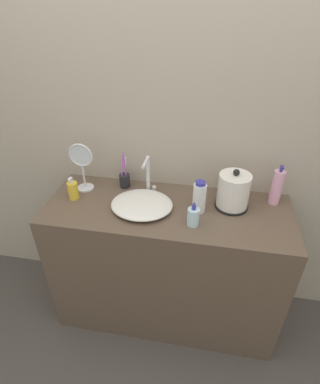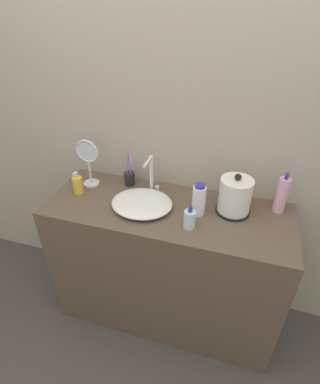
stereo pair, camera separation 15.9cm
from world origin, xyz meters
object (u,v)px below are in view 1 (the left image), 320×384
object	(u,v)px
electric_kettle	(233,192)
faucet	(148,174)
hand_cream_bottle	(193,216)
lotion_bottle	(73,190)
vanity_mirror	(82,164)
shampoo_bottle	(199,197)
mouthwash_bottle	(277,187)
toothbrush_cup	(125,180)

from	to	relation	value
electric_kettle	faucet	bearing A→B (deg)	173.83
hand_cream_bottle	lotion_bottle	bearing A→B (deg)	170.49
electric_kettle	vanity_mirror	world-z (taller)	vanity_mirror
shampoo_bottle	vanity_mirror	world-z (taller)	vanity_mirror
mouthwash_bottle	hand_cream_bottle	xyz separation A→B (m)	(-0.43, -0.27, -0.05)
mouthwash_bottle	vanity_mirror	xyz separation A→B (m)	(-1.09, -0.05, 0.06)
toothbrush_cup	mouthwash_bottle	bearing A→B (deg)	-0.99
electric_kettle	mouthwash_bottle	xyz separation A→B (m)	(0.23, 0.08, 0.01)
electric_kettle	hand_cream_bottle	world-z (taller)	electric_kettle
faucet	shampoo_bottle	distance (m)	0.33
faucet	lotion_bottle	distance (m)	0.43
electric_kettle	vanity_mirror	xyz separation A→B (m)	(-0.86, 0.03, 0.07)
shampoo_bottle	vanity_mirror	size ratio (longest dim) A/B	0.63
toothbrush_cup	shampoo_bottle	size ratio (longest dim) A/B	1.21
hand_cream_bottle	toothbrush_cup	bearing A→B (deg)	146.48
faucet	electric_kettle	size ratio (longest dim) A/B	1.00
toothbrush_cup	shampoo_bottle	xyz separation A→B (m)	(0.46, -0.17, 0.04)
faucet	hand_cream_bottle	xyz separation A→B (m)	(0.28, -0.25, -0.07)
faucet	lotion_bottle	size ratio (longest dim) A/B	1.67
shampoo_bottle	lotion_bottle	bearing A→B (deg)	-179.47
faucet	electric_kettle	bearing A→B (deg)	-6.17
faucet	mouthwash_bottle	bearing A→B (deg)	2.34
mouthwash_bottle	toothbrush_cup	bearing A→B (deg)	179.01
faucet	toothbrush_cup	world-z (taller)	faucet
lotion_bottle	hand_cream_bottle	xyz separation A→B (m)	(0.69, -0.12, -0.00)
toothbrush_cup	hand_cream_bottle	world-z (taller)	toothbrush_cup
faucet	hand_cream_bottle	bearing A→B (deg)	-41.19
electric_kettle	vanity_mirror	size ratio (longest dim) A/B	0.79
toothbrush_cup	hand_cream_bottle	distance (m)	0.52
electric_kettle	shampoo_bottle	distance (m)	0.19
toothbrush_cup	faucet	bearing A→B (deg)	-15.68
lotion_bottle	faucet	bearing A→B (deg)	17.68
hand_cream_bottle	mouthwash_bottle	bearing A→B (deg)	32.71
lotion_bottle	vanity_mirror	size ratio (longest dim) A/B	0.47
toothbrush_cup	shampoo_bottle	world-z (taller)	toothbrush_cup
toothbrush_cup	mouthwash_bottle	distance (m)	0.87
mouthwash_bottle	hand_cream_bottle	bearing A→B (deg)	-147.29
faucet	toothbrush_cup	distance (m)	0.18
lotion_bottle	vanity_mirror	xyz separation A→B (m)	(0.02, 0.11, 0.11)
toothbrush_cup	shampoo_bottle	bearing A→B (deg)	-20.16
electric_kettle	shampoo_bottle	world-z (taller)	electric_kettle
lotion_bottle	shampoo_bottle	size ratio (longest dim) A/B	0.76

